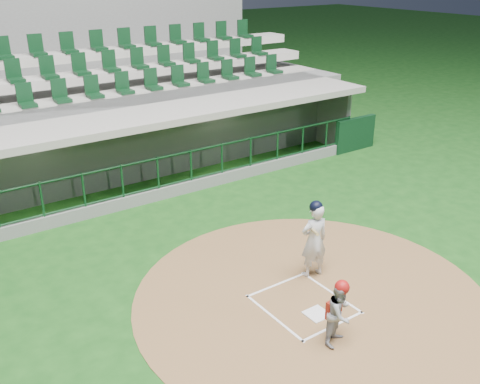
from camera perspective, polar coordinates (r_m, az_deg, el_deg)
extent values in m
plane|color=#134112|center=(11.10, 5.73, -11.15)|extent=(120.00, 120.00, 0.00)
cylinder|color=brown|center=(11.14, 7.61, -11.07)|extent=(7.20, 7.20, 0.01)
cube|color=white|center=(10.67, 8.21, -12.75)|extent=(0.43, 0.43, 0.02)
cube|color=white|center=(10.51, 3.60, -13.19)|extent=(0.05, 1.80, 0.01)
cube|color=white|center=(11.34, 9.67, -10.46)|extent=(0.05, 1.80, 0.01)
cube|color=white|center=(11.44, 3.93, -9.83)|extent=(1.55, 0.05, 0.01)
cube|color=white|center=(10.42, 9.93, -13.91)|extent=(1.55, 0.05, 0.01)
cube|color=gray|center=(17.01, -10.81, -0.73)|extent=(15.00, 3.00, 0.10)
cube|color=gray|center=(17.91, -13.30, 5.09)|extent=(15.00, 0.20, 2.70)
cube|color=beige|center=(17.73, -13.22, 5.76)|extent=(13.50, 0.04, 0.90)
cube|color=slate|center=(20.49, 8.41, 7.74)|extent=(0.20, 3.00, 2.70)
cube|color=gray|center=(15.86, -11.20, 8.41)|extent=(15.40, 3.50, 0.20)
cube|color=slate|center=(15.44, -8.60, -0.29)|extent=(15.00, 0.15, 0.40)
cube|color=black|center=(14.89, -8.96, 5.28)|extent=(15.00, 0.01, 0.95)
cube|color=brown|center=(17.81, -12.29, 1.21)|extent=(12.75, 0.40, 0.45)
cube|color=white|center=(15.24, -21.91, 6.04)|extent=(1.30, 0.35, 0.04)
cube|color=white|center=(17.47, -2.42, 9.74)|extent=(1.30, 0.35, 0.04)
cube|color=black|center=(19.69, 12.17, 6.06)|extent=(1.80, 0.18, 1.20)
imported|color=#A71E12|center=(16.99, -14.39, 1.93)|extent=(0.96, 0.50, 1.56)
imported|color=#B2131A|center=(18.63, -4.87, 4.52)|extent=(0.90, 0.75, 1.58)
imported|color=#9C1012|center=(19.88, 2.17, 5.85)|extent=(1.56, 0.76, 1.61)
cube|color=slate|center=(19.32, -15.26, 7.13)|extent=(17.00, 6.50, 2.50)
cube|color=gray|center=(17.67, -13.92, 9.67)|extent=(16.60, 0.95, 0.30)
cube|color=#A9A299|center=(18.43, -15.21, 11.84)|extent=(16.60, 0.95, 0.30)
cube|color=#A8A498|center=(19.22, -16.41, 13.83)|extent=(16.60, 0.95, 0.30)
cube|color=slate|center=(22.14, -18.77, 12.39)|extent=(17.00, 0.25, 5.05)
imported|color=silver|center=(11.44, 7.90, -5.15)|extent=(0.67, 0.51, 1.68)
sphere|color=black|center=(11.09, 8.12, -1.61)|extent=(0.28, 0.28, 0.28)
cylinder|color=#AA8C4E|center=(10.94, 7.92, -4.18)|extent=(0.58, 0.79, 0.39)
imported|color=#96969B|center=(9.74, 10.59, -12.63)|extent=(0.70, 0.62, 1.19)
sphere|color=#A41211|center=(9.43, 10.84, -9.95)|extent=(0.26, 0.26, 0.26)
cube|color=maroon|center=(9.81, 9.97, -12.17)|extent=(0.32, 0.10, 0.35)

